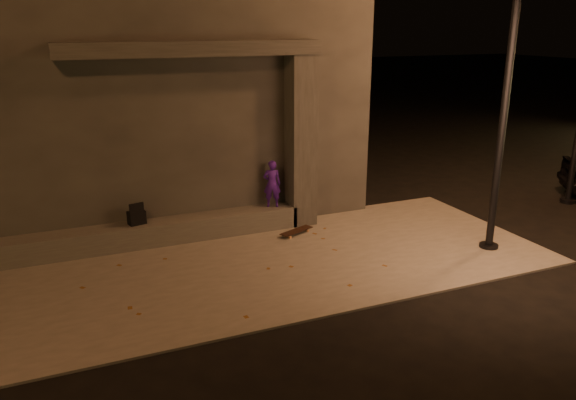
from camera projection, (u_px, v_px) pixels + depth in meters
name	position (u px, v px, depth m)	size (l,w,h in m)	color
ground	(299.00, 317.00, 8.46)	(120.00, 120.00, 0.00)	black
sidewalk	(255.00, 265.00, 10.21)	(11.00, 4.40, 0.04)	#68645B
building	(147.00, 97.00, 13.01)	(9.00, 5.10, 5.22)	#34322F
ledge	(153.00, 233.00, 11.12)	(6.00, 0.55, 0.45)	#4E4B47
column	(301.00, 142.00, 11.84)	(0.55, 0.55, 3.60)	#34322F
canopy	(193.00, 49.00, 10.48)	(5.00, 0.70, 0.28)	#34322F
skateboarder	(272.00, 184.00, 11.85)	(0.37, 0.24, 1.01)	#411692
backpack	(137.00, 217.00, 10.90)	(0.36, 0.28, 0.45)	black
skateboard	(296.00, 231.00, 11.64)	(0.81, 0.49, 0.09)	black
street_lamp_0	(513.00, 34.00, 9.80)	(0.36, 0.36, 7.12)	black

